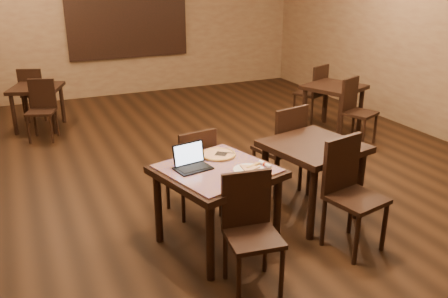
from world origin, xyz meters
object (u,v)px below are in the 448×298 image
other_table_a (334,93)px  other_table_b_chair_near (42,106)px  other_table_a_chair_far (314,90)px  other_table_c_chair_far (283,144)px  other_table_c (313,156)px  laptop (191,162)px  chair_main_near (250,224)px  tiled_table (217,178)px  other_table_b (37,94)px  pizza_pan (218,156)px  other_table_a_chair_near (355,107)px  other_table_b_chair_far (33,91)px  chair_main_far (193,167)px  other_table_c_chair_near (349,187)px

other_table_a → other_table_b_chair_near: bearing=137.4°
other_table_a_chair_far → other_table_c_chair_far: bearing=26.1°
other_table_a → other_table_c: 2.82m
laptop → other_table_c: bearing=-9.1°
other_table_a_chair_far → other_table_c: size_ratio=0.95×
other_table_a → chair_main_near: bearing=-157.9°
tiled_table → other_table_b: (-1.20, 4.26, -0.10)m
other_table_a → tiled_table: bearing=-164.9°
other_table_a_chair_far → other_table_b: bearing=-41.9°
laptop → other_table_b: 4.29m
pizza_pan → other_table_a: bearing=35.8°
other_table_a_chair_near → other_table_a_chair_far: same height
chair_main_near → other_table_b: bearing=111.6°
other_table_b_chair_near → other_table_b_chair_far: size_ratio=1.00×
other_table_a_chair_near → other_table_b_chair_near: other_table_a_chair_near is taller
tiled_table → other_table_b: tiled_table is taller
chair_main_far → other_table_a: chair_main_far is taller
chair_main_far → other_table_c_chair_near: bearing=125.9°
laptop → other_table_b_chair_near: (-0.98, 3.65, -0.32)m
chair_main_far → other_table_c_chair_near: other_table_c_chair_near is taller
chair_main_far → other_table_c_chair_near: (1.06, -1.09, 0.05)m
tiled_table → other_table_c_chair_far: size_ratio=1.12×
tiled_table → other_table_a: (2.92, 2.26, -0.06)m
chair_main_near → pizza_pan: (0.11, 0.86, 0.24)m
other_table_a → other_table_a_chair_near: size_ratio=1.08×
tiled_table → other_table_a_chair_far: (2.95, 2.81, -0.13)m
chair_main_near → other_table_b_chair_near: 4.53m
other_table_a_chair_far → other_table_b: (-4.15, 1.45, 0.03)m
chair_main_near → other_table_b_chair_far: 5.54m
other_table_b_chair_near → other_table_c_chair_far: 3.80m
other_table_b → other_table_b_chair_near: 0.52m
chair_main_far → other_table_a_chair_near: size_ratio=0.99×
chair_main_near → other_table_b_chair_far: (-1.24, 5.40, -0.03)m
chair_main_far → other_table_a_chair_far: bearing=-151.5°
chair_main_far → pizza_pan: bearing=97.7°
tiled_table → other_table_a: size_ratio=1.12×
pizza_pan → other_table_c: 0.98m
other_table_a_chair_far → other_table_c: bearing=32.7°
laptop → other_table_b: bearing=93.6°
chair_main_far → chair_main_near: bearing=81.7°
other_table_c → other_table_c_chair_far: bearing=76.6°
tiled_table → chair_main_near: 0.63m
laptop → tiled_table: bearing=-36.1°
chair_main_near → chair_main_far: size_ratio=1.00×
chair_main_near → other_table_b_chair_near: size_ratio=1.06×
laptop → pizza_pan: bearing=14.0°
other_table_c_chair_near → other_table_c_chair_far: (0.04, 1.18, 0.00)m
other_table_a_chair_near → other_table_c_chair_far: other_table_c_chair_far is taller
other_table_a_chair_near → other_table_b_chair_far: bearing=120.6°
other_table_b → other_table_b_chair_far: other_table_b_chair_far is taller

